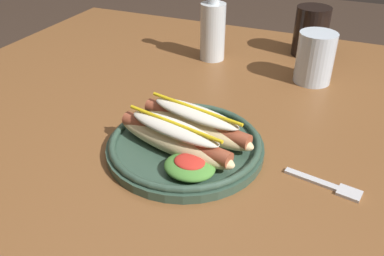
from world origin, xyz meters
name	(u,v)px	position (x,y,z in m)	size (l,w,h in m)	color
dining_table	(196,133)	(0.00, 0.00, 0.65)	(1.23, 1.00, 0.74)	brown
hot_dog_plate	(185,140)	(0.06, -0.20, 0.77)	(0.27, 0.27, 0.08)	#334C3D
fork	(329,186)	(0.30, -0.20, 0.74)	(0.12, 0.04, 0.00)	silver
soda_cup	(311,31)	(0.18, 0.35, 0.80)	(0.09, 0.09, 0.13)	black
water_cup	(315,58)	(0.22, 0.18, 0.80)	(0.09, 0.09, 0.12)	silver
glass_bottle	(213,28)	(-0.05, 0.22, 0.82)	(0.06, 0.06, 0.22)	silver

